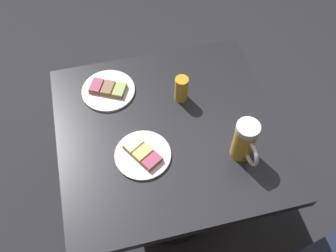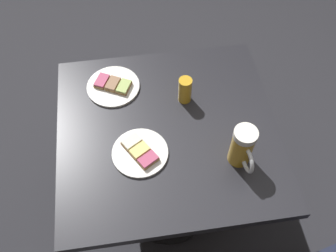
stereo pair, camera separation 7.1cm
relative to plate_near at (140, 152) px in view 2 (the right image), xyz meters
name	(u,v)px [view 2 (the right image)]	position (x,y,z in m)	size (l,w,h in m)	color
ground_plane	(168,203)	(0.09, -0.11, -0.73)	(6.00, 6.00, 0.00)	#28282D
cafe_table	(168,148)	(0.09, -0.11, -0.15)	(0.79, 0.82, 0.72)	black
plate_near	(140,152)	(0.00, 0.00, 0.00)	(0.20, 0.20, 0.03)	white
plate_far	(113,86)	(0.32, 0.07, 0.00)	(0.21, 0.21, 0.03)	white
beer_mug	(243,147)	(-0.07, -0.34, 0.07)	(0.14, 0.08, 0.17)	gold
beer_glass_small	(185,90)	(0.22, -0.20, 0.05)	(0.05, 0.05, 0.11)	gold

